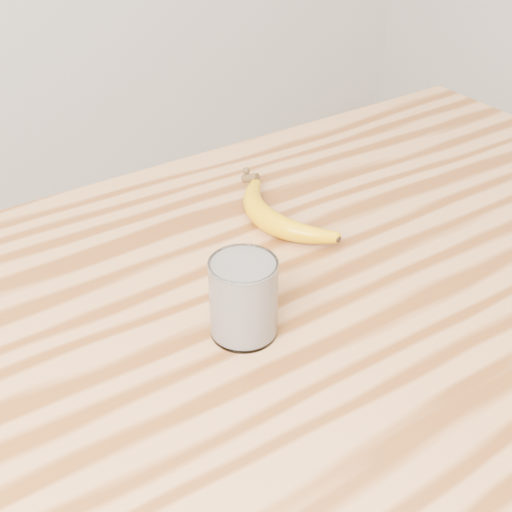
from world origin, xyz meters
TOP-DOWN VIEW (x-y plane):
  - table at (0.00, 0.00)m, footprint 1.20×0.80m
  - smoothie_glass at (-0.17, -0.03)m, footprint 0.08×0.08m
  - banana at (-0.02, 0.14)m, footprint 0.11×0.28m

SIDE VIEW (x-z plane):
  - table at x=0.00m, z-range 0.32..1.22m
  - banana at x=-0.02m, z-range 0.90..0.93m
  - smoothie_glass at x=-0.17m, z-range 0.90..1.00m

